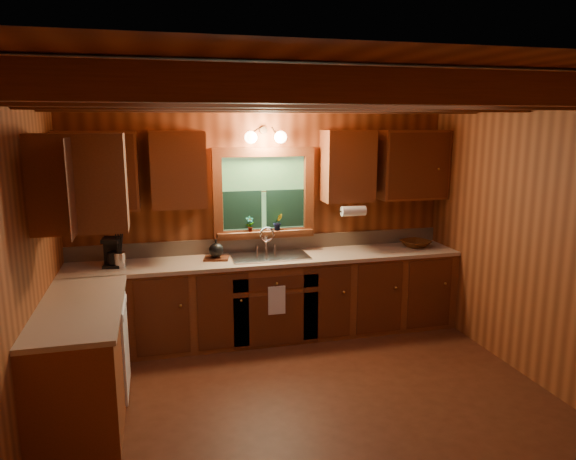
# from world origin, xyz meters

# --- Properties ---
(room) EXTENTS (4.20, 4.20, 4.20)m
(room) POSITION_xyz_m (0.00, 0.00, 1.30)
(room) COLOR #4A2212
(room) RESTS_ON ground
(ceiling_beams) EXTENTS (4.20, 2.54, 0.18)m
(ceiling_beams) POSITION_xyz_m (0.00, 0.00, 2.49)
(ceiling_beams) COLOR #612E16
(ceiling_beams) RESTS_ON room
(base_cabinets) EXTENTS (4.20, 2.22, 0.86)m
(base_cabinets) POSITION_xyz_m (-0.49, 1.28, 0.43)
(base_cabinets) COLOR brown
(base_cabinets) RESTS_ON ground
(countertop) EXTENTS (4.20, 2.24, 0.04)m
(countertop) POSITION_xyz_m (-0.48, 1.29, 0.88)
(countertop) COLOR tan
(countertop) RESTS_ON base_cabinets
(backsplash) EXTENTS (4.20, 0.02, 0.16)m
(backsplash) POSITION_xyz_m (0.00, 1.89, 0.98)
(backsplash) COLOR tan
(backsplash) RESTS_ON room
(dishwasher_panel) EXTENTS (0.02, 0.60, 0.80)m
(dishwasher_panel) POSITION_xyz_m (-1.47, 0.68, 0.43)
(dishwasher_panel) COLOR white
(dishwasher_panel) RESTS_ON base_cabinets
(upper_cabinets) EXTENTS (4.19, 1.77, 0.78)m
(upper_cabinets) POSITION_xyz_m (-0.56, 1.42, 1.84)
(upper_cabinets) COLOR brown
(upper_cabinets) RESTS_ON room
(window) EXTENTS (1.12, 0.08, 1.00)m
(window) POSITION_xyz_m (0.00, 1.87, 1.53)
(window) COLOR #612E16
(window) RESTS_ON room
(window_sill) EXTENTS (1.06, 0.14, 0.04)m
(window_sill) POSITION_xyz_m (0.00, 1.82, 1.12)
(window_sill) COLOR #612E16
(window_sill) RESTS_ON room
(wall_sconce) EXTENTS (0.45, 0.21, 0.17)m
(wall_sconce) POSITION_xyz_m (0.00, 1.75, 2.16)
(wall_sconce) COLOR black
(wall_sconce) RESTS_ON room
(paper_towel_roll) EXTENTS (0.27, 0.11, 0.11)m
(paper_towel_roll) POSITION_xyz_m (0.92, 1.53, 1.37)
(paper_towel_roll) COLOR white
(paper_towel_roll) RESTS_ON upper_cabinets
(dish_towel) EXTENTS (0.18, 0.01, 0.30)m
(dish_towel) POSITION_xyz_m (0.00, 1.26, 0.52)
(dish_towel) COLOR white
(dish_towel) RESTS_ON base_cabinets
(sink) EXTENTS (0.82, 0.48, 0.43)m
(sink) POSITION_xyz_m (0.00, 1.60, 0.86)
(sink) COLOR silver
(sink) RESTS_ON countertop
(coffee_maker) EXTENTS (0.16, 0.21, 0.29)m
(coffee_maker) POSITION_xyz_m (-1.60, 1.63, 1.04)
(coffee_maker) COLOR black
(coffee_maker) RESTS_ON countertop
(utensil_crock) EXTENTS (0.12, 0.12, 0.34)m
(utensil_crock) POSITION_xyz_m (-1.53, 1.56, 0.98)
(utensil_crock) COLOR silver
(utensil_crock) RESTS_ON countertop
(cutting_board) EXTENTS (0.29, 0.23, 0.02)m
(cutting_board) POSITION_xyz_m (-0.57, 1.62, 0.91)
(cutting_board) COLOR #4F2211
(cutting_board) RESTS_ON countertop
(teakettle) EXTENTS (0.15, 0.15, 0.20)m
(teakettle) POSITION_xyz_m (-0.57, 1.62, 1.00)
(teakettle) COLOR black
(teakettle) RESTS_ON cutting_board
(wicker_basket) EXTENTS (0.40, 0.40, 0.08)m
(wicker_basket) POSITION_xyz_m (1.73, 1.62, 0.94)
(wicker_basket) COLOR #48230C
(wicker_basket) RESTS_ON countertop
(potted_plant_left) EXTENTS (0.10, 0.07, 0.17)m
(potted_plant_left) POSITION_xyz_m (-0.17, 1.82, 1.23)
(potted_plant_left) COLOR #4F2211
(potted_plant_left) RESTS_ON window_sill
(potted_plant_right) EXTENTS (0.12, 0.10, 0.19)m
(potted_plant_right) POSITION_xyz_m (0.14, 1.81, 1.23)
(potted_plant_right) COLOR #4F2211
(potted_plant_right) RESTS_ON window_sill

